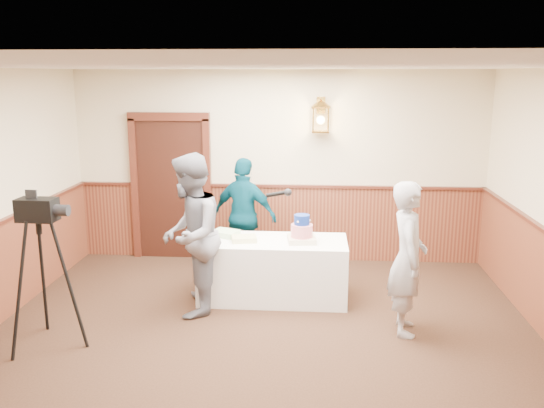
{
  "coord_description": "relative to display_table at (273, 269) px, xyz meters",
  "views": [
    {
      "loc": [
        0.51,
        -4.84,
        2.75
      ],
      "look_at": [
        0.03,
        1.7,
        1.25
      ],
      "focal_mm": 38.0,
      "sensor_mm": 36.0,
      "label": 1
    }
  ],
  "objects": [
    {
      "name": "ground",
      "position": [
        -0.03,
        -1.9,
        -0.38
      ],
      "size": [
        7.0,
        7.0,
        0.0
      ],
      "primitive_type": "plane",
      "color": "black",
      "rests_on": "ground"
    },
    {
      "name": "room_shell",
      "position": [
        -0.09,
        -1.45,
        1.15
      ],
      "size": [
        6.02,
        7.02,
        2.81
      ],
      "color": "beige",
      "rests_on": "ground"
    },
    {
      "name": "display_table",
      "position": [
        0.0,
        0.0,
        0.0
      ],
      "size": [
        1.8,
        0.8,
        0.75
      ],
      "primitive_type": "cube",
      "color": "white",
      "rests_on": "ground"
    },
    {
      "name": "tiered_cake",
      "position": [
        0.35,
        -0.05,
        0.51
      ],
      "size": [
        0.36,
        0.36,
        0.34
      ],
      "rotation": [
        0.0,
        0.0,
        0.12
      ],
      "color": "beige",
      "rests_on": "display_table"
    },
    {
      "name": "sheet_cake_yellow",
      "position": [
        -0.35,
        -0.07,
        0.41
      ],
      "size": [
        0.34,
        0.28,
        0.06
      ],
      "primitive_type": "cube",
      "rotation": [
        0.0,
        0.0,
        0.21
      ],
      "color": "#D6CA7F",
      "rests_on": "display_table"
    },
    {
      "name": "sheet_cake_green",
      "position": [
        -0.61,
        0.14,
        0.41
      ],
      "size": [
        0.38,
        0.35,
        0.07
      ],
      "primitive_type": "cube",
      "rotation": [
        0.0,
        0.0,
        -0.41
      ],
      "color": "#ADEEA8",
      "rests_on": "display_table"
    },
    {
      "name": "interviewer",
      "position": [
        -0.92,
        -0.5,
        0.56
      ],
      "size": [
        1.52,
        0.92,
        1.87
      ],
      "rotation": [
        0.0,
        0.0,
        -1.56
      ],
      "color": "slate",
      "rests_on": "ground"
    },
    {
      "name": "baker",
      "position": [
        1.49,
        -0.84,
        0.46
      ],
      "size": [
        0.42,
        0.62,
        1.66
      ],
      "primitive_type": "imported",
      "rotation": [
        0.0,
        0.0,
        1.53
      ],
      "color": "#A0A0A5",
      "rests_on": "ground"
    },
    {
      "name": "assistant_p",
      "position": [
        -0.46,
        0.93,
        0.44
      ],
      "size": [
        1.03,
        0.7,
        1.62
      ],
      "primitive_type": "imported",
      "rotation": [
        0.0,
        0.0,
        2.79
      ],
      "color": "#074155",
      "rests_on": "ground"
    },
    {
      "name": "tv_camera_rig",
      "position": [
        -2.22,
        -1.45,
        0.32
      ],
      "size": [
        0.61,
        0.57,
        1.55
      ],
      "rotation": [
        0.0,
        0.0,
        -0.04
      ],
      "color": "black",
      "rests_on": "ground"
    }
  ]
}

